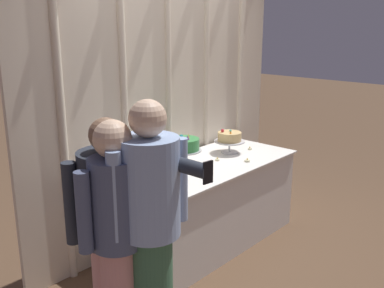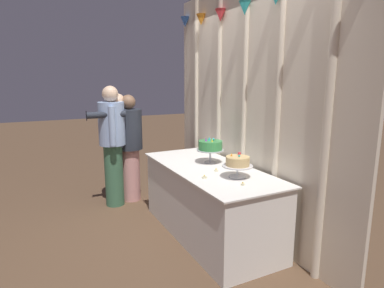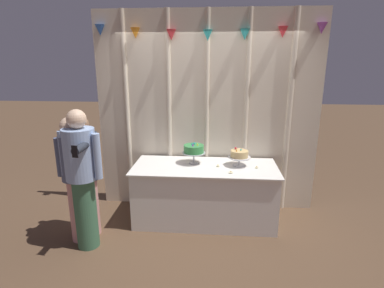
{
  "view_description": "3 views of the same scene",
  "coord_description": "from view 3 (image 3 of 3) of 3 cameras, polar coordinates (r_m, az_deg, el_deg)",
  "views": [
    {
      "loc": [
        -2.96,
        -2.38,
        2.05
      ],
      "look_at": [
        -0.14,
        0.12,
        1.0
      ],
      "focal_mm": 42.06,
      "sensor_mm": 36.0,
      "label": 1
    },
    {
      "loc": [
        2.95,
        -1.59,
        1.72
      ],
      "look_at": [
        -0.29,
        0.04,
        0.99
      ],
      "focal_mm": 30.17,
      "sensor_mm": 36.0,
      "label": 2
    },
    {
      "loc": [
        0.13,
        -3.7,
        2.14
      ],
      "look_at": [
        -0.18,
        0.19,
        1.06
      ],
      "focal_mm": 28.45,
      "sensor_mm": 36.0,
      "label": 3
    }
  ],
  "objects": [
    {
      "name": "cake_display_nearright",
      "position": [
        4.06,
        8.86,
        -2.04
      ],
      "size": [
        0.3,
        0.3,
        0.24
      ],
      "color": "silver",
      "rests_on": "cake_table"
    },
    {
      "name": "cake_table",
      "position": [
        4.19,
        2.39,
        -9.21
      ],
      "size": [
        1.91,
        0.81,
        0.78
      ],
      "color": "white",
      "rests_on": "ground_plane"
    },
    {
      "name": "tealight_far_left",
      "position": [
        4.02,
        4.9,
        -4.16
      ],
      "size": [
        0.04,
        0.04,
        0.03
      ],
      "color": "beige",
      "rests_on": "cake_table"
    },
    {
      "name": "cake_display_nearleft",
      "position": [
        4.09,
        0.33,
        -1.05
      ],
      "size": [
        0.31,
        0.31,
        0.3
      ],
      "color": "#B2B2B7",
      "rests_on": "cake_table"
    },
    {
      "name": "tealight_near_left",
      "position": [
        3.82,
        7.28,
        -5.35
      ],
      "size": [
        0.05,
        0.05,
        0.03
      ],
      "color": "beige",
      "rests_on": "cake_table"
    },
    {
      "name": "guest_girl_blue_dress",
      "position": [
        3.91,
        -19.45,
        -5.14
      ],
      "size": [
        0.48,
        0.84,
        1.51
      ],
      "color": "#D6938E",
      "rests_on": "ground_plane"
    },
    {
      "name": "guest_man_pink_jacket",
      "position": [
        3.81,
        -21.11,
        -5.33
      ],
      "size": [
        0.45,
        0.35,
        1.53
      ],
      "color": "#D6938E",
      "rests_on": "ground_plane"
    },
    {
      "name": "guest_man_dark_suit",
      "position": [
        3.63,
        -19.9,
        -5.55
      ],
      "size": [
        0.51,
        0.41,
        1.64
      ],
      "color": "#3D6B4C",
      "rests_on": "ground_plane"
    },
    {
      "name": "ground_plane",
      "position": [
        4.28,
        2.27,
        -14.54
      ],
      "size": [
        24.0,
        24.0,
        0.0
      ],
      "primitive_type": "plane",
      "color": "brown"
    },
    {
      "name": "draped_curtain",
      "position": [
        4.33,
        2.9,
        6.15
      ],
      "size": [
        3.13,
        0.14,
        2.8
      ],
      "color": "beige",
      "rests_on": "ground_plane"
    },
    {
      "name": "tealight_near_right",
      "position": [
        4.04,
        12.02,
        -4.36
      ],
      "size": [
        0.04,
        0.04,
        0.03
      ],
      "color": "beige",
      "rests_on": "cake_table"
    }
  ]
}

